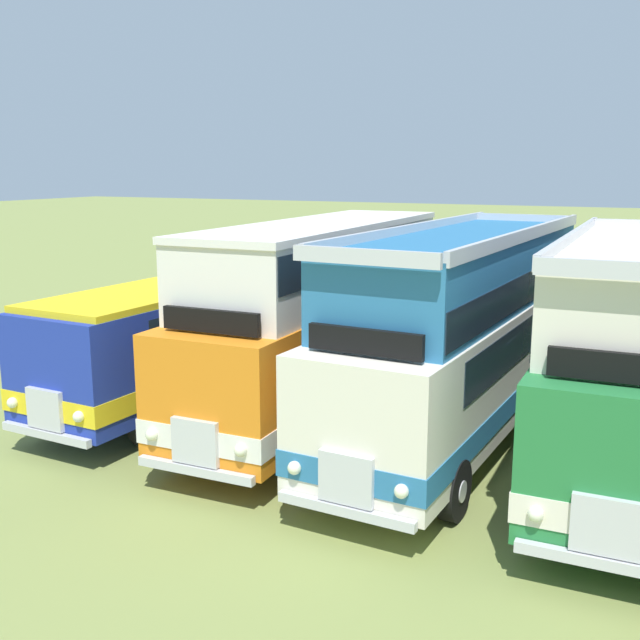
{
  "coord_description": "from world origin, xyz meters",
  "views": [
    {
      "loc": [
        3.98,
        -14.96,
        5.71
      ],
      "look_at": [
        -3.25,
        0.04,
        2.31
      ],
      "focal_mm": 42.31,
      "sensor_mm": 36.0,
      "label": 1
    }
  ],
  "objects_px": {
    "bus_third_in_row": "(463,330)",
    "bus_fourth_in_row": "(633,351)",
    "bus_second_in_row": "(321,311)",
    "bus_first_in_row": "(204,327)"
  },
  "relations": [
    {
      "from": "bus_third_in_row",
      "to": "bus_fourth_in_row",
      "type": "distance_m",
      "value": 3.34
    },
    {
      "from": "bus_second_in_row",
      "to": "bus_third_in_row",
      "type": "xyz_separation_m",
      "value": [
        3.33,
        -0.06,
        -0.11
      ]
    },
    {
      "from": "bus_third_in_row",
      "to": "bus_fourth_in_row",
      "type": "bearing_deg",
      "value": -6.97
    },
    {
      "from": "bus_first_in_row",
      "to": "bus_fourth_in_row",
      "type": "relative_size",
      "value": 1.06
    },
    {
      "from": "bus_first_in_row",
      "to": "bus_third_in_row",
      "type": "height_order",
      "value": "bus_third_in_row"
    },
    {
      "from": "bus_second_in_row",
      "to": "bus_third_in_row",
      "type": "bearing_deg",
      "value": -0.97
    },
    {
      "from": "bus_third_in_row",
      "to": "bus_fourth_in_row",
      "type": "xyz_separation_m",
      "value": [
        3.31,
        -0.4,
        -0.01
      ]
    },
    {
      "from": "bus_first_in_row",
      "to": "bus_third_in_row",
      "type": "relative_size",
      "value": 0.96
    },
    {
      "from": "bus_first_in_row",
      "to": "bus_fourth_in_row",
      "type": "distance_m",
      "value": 10.0
    },
    {
      "from": "bus_fourth_in_row",
      "to": "bus_third_in_row",
      "type": "bearing_deg",
      "value": 173.03
    }
  ]
}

